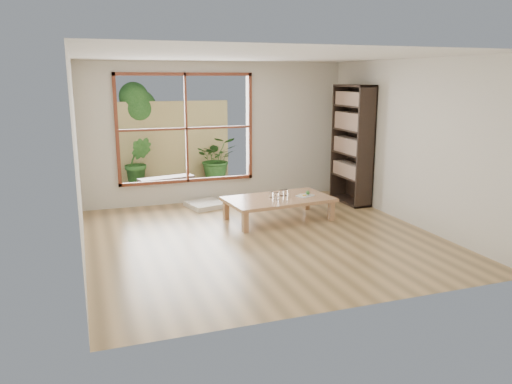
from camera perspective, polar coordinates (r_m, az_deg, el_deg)
ground at (r=7.43m, az=0.72°, el=-5.16°), size 5.00×5.00×0.00m
low_table at (r=8.23m, az=2.59°, el=-0.97°), size 1.81×1.13×0.38m
floor_cushion at (r=9.16m, az=-5.78°, el=-1.44°), size 0.74×0.74×0.09m
bookshelf at (r=9.45m, az=10.94°, el=5.32°), size 0.35×0.98×2.19m
glass_tall at (r=8.07m, az=2.38°, el=-0.49°), size 0.07×0.07×0.12m
glass_mid at (r=8.40m, az=3.42°, el=-0.03°), size 0.07×0.07×0.10m
glass_short at (r=8.36m, az=2.93°, el=-0.10°), size 0.07×0.07×0.10m
glass_small at (r=8.26m, az=1.77°, el=-0.29°), size 0.07×0.07×0.09m
food_tray at (r=8.36m, az=5.68°, el=-0.34°), size 0.32×0.28×0.08m
deck at (r=10.61m, az=-8.99°, el=0.22°), size 2.80×2.00×0.05m
garden_bench at (r=10.11m, az=-10.20°, el=1.36°), size 1.15×0.56×0.35m
bamboo_fence at (r=11.43m, az=-10.08°, el=5.67°), size 2.80×0.06×1.80m
shrub_right at (r=11.34m, az=-4.50°, el=3.86°), size 1.00×0.90×1.00m
shrub_left at (r=10.94m, az=-13.31°, el=3.37°), size 0.64×0.55×1.06m
garden_tree at (r=11.57m, az=-13.83°, el=9.20°), size 1.04×0.85×2.22m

